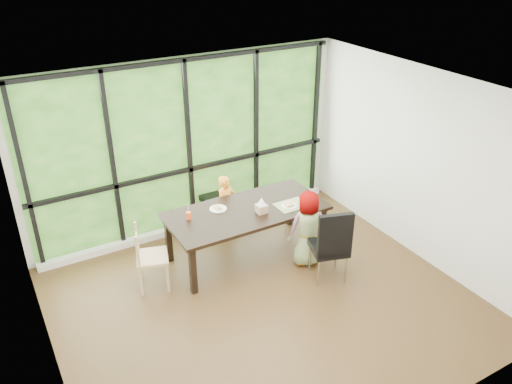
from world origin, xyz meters
TOP-DOWN VIEW (x-y plane):
  - ground at (0.00, 0.00)m, footprint 5.00×5.00m
  - back_wall at (0.00, 2.25)m, footprint 5.00×0.00m
  - foliage_backdrop at (0.00, 2.23)m, footprint 4.80×0.02m
  - window_mullions at (0.00, 2.19)m, footprint 4.80×0.06m
  - window_sill at (0.00, 2.15)m, footprint 4.80×0.12m
  - dining_table at (0.34, 1.05)m, footprint 2.28×1.13m
  - chair_window_leather at (0.36, 2.11)m, footprint 0.49×0.49m
  - chair_interior_leather at (1.04, 0.05)m, footprint 0.58×0.58m
  - chair_end_beech at (-1.08, 1.03)m, footprint 0.50×0.52m
  - child_toddler at (0.34, 1.68)m, footprint 0.42×0.35m
  - child_older at (1.00, 0.47)m, footprint 0.62×0.48m
  - placemat at (0.96, 0.85)m, footprint 0.45×0.33m
  - plate_far at (0.00, 1.26)m, footprint 0.24×0.24m
  - plate_near at (0.91, 0.84)m, footprint 0.22×0.22m
  - orange_cup at (-0.46, 1.22)m, footprint 0.07×0.07m
  - green_cup at (1.29, 0.79)m, footprint 0.08×0.08m
  - tissue_box at (0.48, 0.88)m, footprint 0.14×0.14m
  - crepe_rolls_far at (0.00, 1.26)m, footprint 0.10×0.12m
  - crepe_rolls_near at (0.91, 0.84)m, footprint 0.15×0.12m
  - straw_white at (-0.46, 1.22)m, footprint 0.01×0.04m
  - straw_pink at (1.29, 0.79)m, footprint 0.01×0.04m
  - tissue at (0.48, 0.88)m, footprint 0.12×0.12m

SIDE VIEW (x-z plane):
  - ground at x=0.00m, z-range 0.00..0.00m
  - window_sill at x=0.00m, z-range 0.00..0.10m
  - dining_table at x=0.34m, z-range 0.00..0.75m
  - chair_end_beech at x=-1.08m, z-range 0.00..0.90m
  - child_toddler at x=0.34m, z-range 0.00..1.00m
  - chair_window_leather at x=0.36m, z-range 0.00..1.08m
  - chair_interior_leather at x=1.04m, z-range 0.00..1.08m
  - child_older at x=1.00m, z-range 0.00..1.12m
  - placemat at x=0.96m, z-range 0.75..0.76m
  - plate_near at x=0.91m, z-range 0.75..0.76m
  - plate_far at x=0.00m, z-range 0.75..0.77m
  - crepe_rolls_near at x=0.91m, z-range 0.76..0.80m
  - crepe_rolls_far at x=0.00m, z-range 0.77..0.80m
  - orange_cup at x=-0.46m, z-range 0.75..0.86m
  - tissue_box at x=0.48m, z-range 0.75..0.87m
  - green_cup at x=1.29m, z-range 0.75..0.87m
  - straw_white at x=-0.46m, z-range 0.80..0.99m
  - straw_pink at x=1.29m, z-range 0.81..1.01m
  - tissue at x=0.48m, z-range 0.87..0.98m
  - back_wall at x=0.00m, z-range -1.15..3.85m
  - foliage_backdrop at x=0.00m, z-range 0.03..2.67m
  - window_mullions at x=0.00m, z-range 0.03..2.67m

